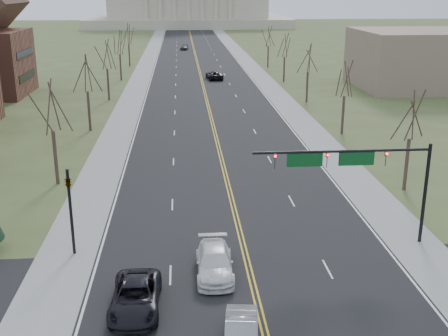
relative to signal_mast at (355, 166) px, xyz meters
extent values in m
cube|color=black|center=(-7.45, 96.50, -5.76)|extent=(20.00, 380.00, 0.01)
cube|color=black|center=(-7.45, -7.50, -5.76)|extent=(120.00, 14.00, 0.01)
cube|color=gray|center=(-19.45, 96.50, -5.75)|extent=(4.00, 380.00, 0.03)
cube|color=gray|center=(4.55, 96.50, -5.75)|extent=(4.00, 380.00, 0.03)
cube|color=gold|center=(-7.45, 96.50, -5.75)|extent=(0.42, 380.00, 0.01)
cube|color=silver|center=(-17.25, 96.50, -5.75)|extent=(0.15, 380.00, 0.01)
cube|color=silver|center=(2.35, 96.50, -5.75)|extent=(0.15, 380.00, 0.01)
cube|color=beige|center=(-7.45, 236.50, -3.76)|extent=(90.00, 60.00, 4.00)
cylinder|color=black|center=(5.05, 0.00, -2.16)|extent=(0.24, 0.24, 7.20)
cylinder|color=black|center=(-0.95, 0.00, 1.04)|extent=(12.00, 0.18, 0.18)
imported|color=black|center=(2.05, 0.00, 0.49)|extent=(0.35, 0.40, 1.10)
sphere|color=#FF0C0C|center=(2.05, -0.15, 0.84)|extent=(0.18, 0.18, 0.18)
imported|color=black|center=(-1.95, 0.00, 0.49)|extent=(0.35, 0.40, 1.10)
sphere|color=#FF0C0C|center=(-1.95, -0.15, 0.84)|extent=(0.18, 0.18, 0.18)
imported|color=black|center=(-5.45, 0.00, 0.49)|extent=(0.35, 0.40, 1.10)
sphere|color=#FF0C0C|center=(-5.45, -0.15, 0.84)|extent=(0.18, 0.18, 0.18)
cube|color=#0C4C1E|center=(0.05, 0.00, 0.49)|extent=(2.40, 0.12, 0.90)
cube|color=#0C4C1E|center=(-3.45, 0.00, 0.49)|extent=(2.40, 0.12, 0.90)
cylinder|color=black|center=(-18.95, 0.00, -2.76)|extent=(0.20, 0.20, 6.00)
imported|color=black|center=(-18.95, 0.00, -0.56)|extent=(0.32, 0.36, 0.99)
cylinder|color=#34251F|center=(8.05, 10.50, -3.42)|extent=(0.32, 0.32, 4.68)
cylinder|color=#34251F|center=(-22.95, 14.50, -3.29)|extent=(0.32, 0.32, 4.95)
cylinder|color=#34251F|center=(8.05, 30.50, -3.42)|extent=(0.32, 0.32, 4.68)
cylinder|color=#34251F|center=(-22.95, 34.50, -3.29)|extent=(0.32, 0.32, 4.95)
cylinder|color=#34251F|center=(8.05, 50.50, -3.42)|extent=(0.32, 0.32, 4.68)
cylinder|color=#34251F|center=(-22.95, 54.50, -3.29)|extent=(0.32, 0.32, 4.95)
cylinder|color=#34251F|center=(8.05, 70.50, -3.42)|extent=(0.32, 0.32, 4.68)
cylinder|color=#34251F|center=(-22.95, 74.50, -3.29)|extent=(0.32, 0.32, 4.95)
cylinder|color=#34251F|center=(8.05, 90.50, -3.42)|extent=(0.32, 0.32, 4.68)
cylinder|color=#34251F|center=(-22.95, 94.50, -3.29)|extent=(0.32, 0.32, 4.95)
cube|color=black|center=(-36.90, 60.50, -2.61)|extent=(0.10, 9.80, 1.20)
cube|color=black|center=(-36.90, 60.50, 1.06)|extent=(0.10, 9.80, 1.20)
cube|color=#7C6F58|center=(32.55, 62.50, -0.76)|extent=(25.00, 20.00, 10.00)
imported|color=gray|center=(-8.82, -11.25, -4.98)|extent=(2.15, 4.80, 1.53)
imported|color=black|center=(-14.29, -7.33, -4.94)|extent=(2.76, 5.83, 1.61)
imported|color=white|center=(-9.68, -3.58, -4.94)|extent=(2.35, 5.60, 1.62)
imported|color=black|center=(-4.96, 74.52, -4.94)|extent=(3.45, 6.14, 1.62)
imported|color=#505458|center=(-10.24, 129.30, -4.92)|extent=(2.59, 5.08, 1.66)
camera|label=1|loc=(-11.52, -34.95, 11.39)|focal=45.00mm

